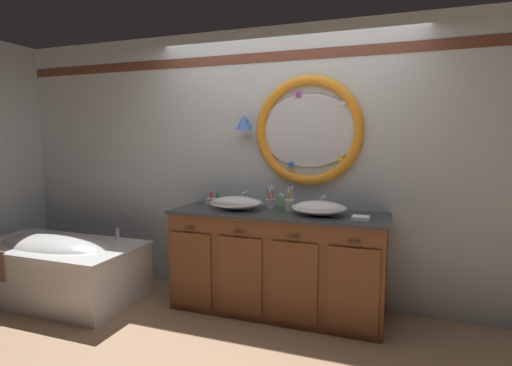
{
  "coord_description": "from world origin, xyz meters",
  "views": [
    {
      "loc": [
        1.05,
        -3.1,
        1.57
      ],
      "look_at": [
        -0.16,
        0.25,
        1.17
      ],
      "focal_mm": 28.04,
      "sensor_mm": 36.0,
      "label": 1
    }
  ],
  "objects_px": {
    "toothbrush_holder_left": "(270,203)",
    "toothbrush_holder_right": "(290,204)",
    "sink_basin_left": "(236,203)",
    "soap_dispenser": "(281,204)",
    "toiletry_basket": "(214,201)",
    "folded_hand_towel": "(361,218)",
    "bathtub": "(57,265)",
    "sink_basin_right": "(319,208)"
  },
  "relations": [
    {
      "from": "toothbrush_holder_left",
      "to": "toiletry_basket",
      "type": "distance_m",
      "value": 0.6
    },
    {
      "from": "sink_basin_left",
      "to": "soap_dispenser",
      "type": "distance_m",
      "value": 0.43
    },
    {
      "from": "soap_dispenser",
      "to": "folded_hand_towel",
      "type": "height_order",
      "value": "soap_dispenser"
    },
    {
      "from": "sink_basin_left",
      "to": "sink_basin_right",
      "type": "relative_size",
      "value": 1.03
    },
    {
      "from": "bathtub",
      "to": "toiletry_basket",
      "type": "bearing_deg",
      "value": 24.23
    },
    {
      "from": "bathtub",
      "to": "toothbrush_holder_left",
      "type": "xyz_separation_m",
      "value": [
        2.0,
        0.59,
        0.64
      ]
    },
    {
      "from": "toothbrush_holder_right",
      "to": "soap_dispenser",
      "type": "relative_size",
      "value": 1.25
    },
    {
      "from": "toothbrush_holder_right",
      "to": "folded_hand_towel",
      "type": "xyz_separation_m",
      "value": [
        0.65,
        -0.23,
        -0.04
      ]
    },
    {
      "from": "folded_hand_towel",
      "to": "toothbrush_holder_left",
      "type": "bearing_deg",
      "value": 162.44
    },
    {
      "from": "toothbrush_holder_left",
      "to": "sink_basin_right",
      "type": "bearing_deg",
      "value": -19.68
    },
    {
      "from": "bathtub",
      "to": "toothbrush_holder_right",
      "type": "relative_size",
      "value": 7.5
    },
    {
      "from": "sink_basin_right",
      "to": "soap_dispenser",
      "type": "relative_size",
      "value": 2.64
    },
    {
      "from": "sink_basin_right",
      "to": "toothbrush_holder_right",
      "type": "bearing_deg",
      "value": 155.31
    },
    {
      "from": "sink_basin_right",
      "to": "folded_hand_towel",
      "type": "relative_size",
      "value": 3.25
    },
    {
      "from": "folded_hand_towel",
      "to": "sink_basin_right",
      "type": "bearing_deg",
      "value": 165.46
    },
    {
      "from": "sink_basin_left",
      "to": "toothbrush_holder_left",
      "type": "xyz_separation_m",
      "value": [
        0.27,
        0.18,
        -0.01
      ]
    },
    {
      "from": "sink_basin_right",
      "to": "sink_basin_left",
      "type": "bearing_deg",
      "value": -180.0
    },
    {
      "from": "bathtub",
      "to": "soap_dispenser",
      "type": "relative_size",
      "value": 9.38
    },
    {
      "from": "toothbrush_holder_left",
      "to": "soap_dispenser",
      "type": "bearing_deg",
      "value": -48.03
    },
    {
      "from": "soap_dispenser",
      "to": "toiletry_basket",
      "type": "xyz_separation_m",
      "value": [
        -0.75,
        0.21,
        -0.04
      ]
    },
    {
      "from": "bathtub",
      "to": "toiletry_basket",
      "type": "relative_size",
      "value": 10.3
    },
    {
      "from": "sink_basin_left",
      "to": "folded_hand_towel",
      "type": "height_order",
      "value": "sink_basin_left"
    },
    {
      "from": "soap_dispenser",
      "to": "folded_hand_towel",
      "type": "bearing_deg",
      "value": -7.61
    },
    {
      "from": "bathtub",
      "to": "sink_basin_right",
      "type": "xyz_separation_m",
      "value": [
        2.49,
        0.42,
        0.65
      ]
    },
    {
      "from": "bathtub",
      "to": "sink_basin_right",
      "type": "bearing_deg",
      "value": 9.54
    },
    {
      "from": "bathtub",
      "to": "sink_basin_left",
      "type": "bearing_deg",
      "value": 13.6
    },
    {
      "from": "sink_basin_right",
      "to": "folded_hand_towel",
      "type": "xyz_separation_m",
      "value": [
        0.35,
        -0.09,
        -0.05
      ]
    },
    {
      "from": "sink_basin_left",
      "to": "sink_basin_right",
      "type": "height_order",
      "value": "sink_basin_left"
    },
    {
      "from": "sink_basin_left",
      "to": "soap_dispenser",
      "type": "xyz_separation_m",
      "value": [
        0.43,
        -0.0,
        0.01
      ]
    },
    {
      "from": "toothbrush_holder_right",
      "to": "toiletry_basket",
      "type": "distance_m",
      "value": 0.8
    },
    {
      "from": "sink_basin_left",
      "to": "toiletry_basket",
      "type": "height_order",
      "value": "sink_basin_left"
    },
    {
      "from": "toothbrush_holder_left",
      "to": "folded_hand_towel",
      "type": "xyz_separation_m",
      "value": [
        0.84,
        -0.27,
        -0.04
      ]
    },
    {
      "from": "sink_basin_right",
      "to": "toothbrush_holder_right",
      "type": "relative_size",
      "value": 2.11
    },
    {
      "from": "sink_basin_left",
      "to": "sink_basin_right",
      "type": "distance_m",
      "value": 0.76
    },
    {
      "from": "sink_basin_left",
      "to": "folded_hand_towel",
      "type": "relative_size",
      "value": 3.33
    },
    {
      "from": "bathtub",
      "to": "toothbrush_holder_left",
      "type": "distance_m",
      "value": 2.18
    },
    {
      "from": "bathtub",
      "to": "soap_dispenser",
      "type": "distance_m",
      "value": 2.3
    },
    {
      "from": "sink_basin_left",
      "to": "toiletry_basket",
      "type": "xyz_separation_m",
      "value": [
        -0.33,
        0.21,
        -0.03
      ]
    },
    {
      "from": "sink_basin_right",
      "to": "toothbrush_holder_right",
      "type": "xyz_separation_m",
      "value": [
        -0.3,
        0.14,
        -0.0
      ]
    },
    {
      "from": "sink_basin_left",
      "to": "toothbrush_holder_left",
      "type": "height_order",
      "value": "toothbrush_holder_left"
    },
    {
      "from": "sink_basin_left",
      "to": "bathtub",
      "type": "bearing_deg",
      "value": -166.4
    },
    {
      "from": "toothbrush_holder_left",
      "to": "toothbrush_holder_right",
      "type": "height_order",
      "value": "toothbrush_holder_right"
    }
  ]
}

